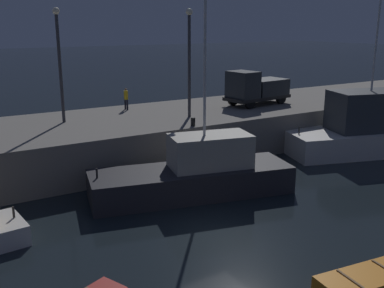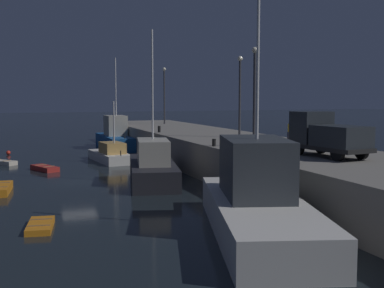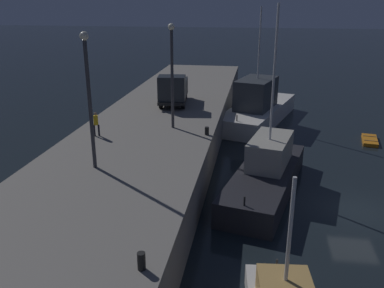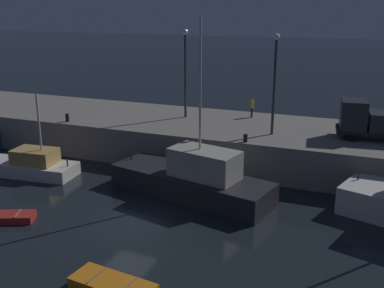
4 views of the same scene
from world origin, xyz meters
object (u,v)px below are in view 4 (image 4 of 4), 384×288
bollard_east (245,138)px  lamp_post_central (275,76)px  dinghy_orange_near (113,286)px  bollard_west (67,118)px  fishing_boat_blue (194,179)px  fishing_trawler_green (29,165)px  utility_truck (374,121)px  dockworker (252,106)px  rowboat_blue_far (6,217)px  lamp_post_east (185,66)px

bollard_east → lamp_post_central: bearing=63.9°
bollard_east → dinghy_orange_near: bearing=-96.7°
bollard_west → fishing_boat_blue: bearing=-19.0°
fishing_boat_blue → dinghy_orange_near: size_ratio=2.89×
fishing_trawler_green → bollard_east: (14.54, 4.63, 2.27)m
fishing_boat_blue → utility_truck: (10.18, 7.87, 2.87)m
lamp_post_central → bollard_east: 4.83m
dockworker → rowboat_blue_far: bearing=-117.2°
fishing_trawler_green → dinghy_orange_near: fishing_trawler_green is taller
lamp_post_east → fishing_trawler_green: bearing=-129.3°
fishing_trawler_green → bollard_west: 5.46m
rowboat_blue_far → bollard_east: size_ratio=6.15×
rowboat_blue_far → lamp_post_central: size_ratio=0.47×
rowboat_blue_far → bollard_east: bearing=45.8°
lamp_post_east → bollard_east: size_ratio=13.17×
fishing_trawler_green → lamp_post_east: 14.12m
dockworker → fishing_trawler_green: bearing=-138.2°
lamp_post_central → bollard_east: (-1.26, -2.56, -3.90)m
dockworker → dinghy_orange_near: bearing=-90.9°
rowboat_blue_far → bollard_west: (-3.90, 11.34, 2.82)m
fishing_trawler_green → rowboat_blue_far: size_ratio=2.28×
utility_truck → rowboat_blue_far: bearing=-141.4°
dinghy_orange_near → utility_truck: bearing=62.3°
dockworker → bollard_east: 7.29m
fishing_trawler_green → bollard_west: (-0.10, 4.94, 2.32)m
rowboat_blue_far → dockworker: dockworker is taller
fishing_trawler_green → dinghy_orange_near: (12.82, -9.97, -0.46)m
lamp_post_east → dockworker: 6.37m
fishing_boat_blue → dinghy_orange_near: (0.48, -10.63, -0.88)m
dinghy_orange_near → dockworker: bearing=89.1°
rowboat_blue_far → bollard_west: bollard_west is taller
fishing_trawler_green → lamp_post_east: bearing=50.7°
bollard_west → dockworker: bearing=27.2°
utility_truck → bollard_east: utility_truck is taller
fishing_trawler_green → bollard_east: fishing_trawler_green is taller
lamp_post_central → dockworker: lamp_post_central is taller
lamp_post_central → dockworker: (-2.64, 4.57, -3.26)m
fishing_boat_blue → fishing_trawler_green: 12.37m
fishing_trawler_green → dockworker: bearing=41.8°
dinghy_orange_near → bollard_west: (-12.92, 14.91, 2.77)m
fishing_boat_blue → bollard_west: fishing_boat_blue is taller
rowboat_blue_far → fishing_trawler_green: bearing=120.7°
bollard_west → lamp_post_central: bearing=8.0°
fishing_trawler_green → rowboat_blue_far: bearing=-59.3°
fishing_trawler_green → bollard_east: bearing=17.6°
fishing_trawler_green → dockworker: fishing_trawler_green is taller
bollard_west → utility_truck: bearing=9.0°
utility_truck → bollard_east: 8.95m
dinghy_orange_near → lamp_post_east: (-4.78, 19.80, 6.63)m
dinghy_orange_near → rowboat_blue_far: size_ratio=1.17×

